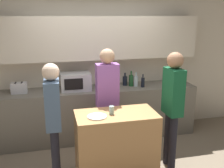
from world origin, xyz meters
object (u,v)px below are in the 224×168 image
object	(u,v)px
microwave	(76,81)
cup_0	(112,110)
potted_plant	(176,73)
bottle_0	(125,81)
toaster	(19,88)
bottle_1	(131,80)
person_right	(53,114)
bottle_2	(136,81)
person_center	(107,94)
bottle_3	(143,82)
person_left	(173,101)
plate_on_island	(97,116)

from	to	relation	value
microwave	cup_0	distance (m)	1.32
potted_plant	bottle_0	bearing A→B (deg)	175.38
toaster	microwave	bearing A→B (deg)	-0.09
bottle_1	cup_0	size ratio (longest dim) A/B	2.55
cup_0	person_right	size ratio (longest dim) A/B	0.07
bottle_2	person_center	world-z (taller)	person_center
bottle_3	person_left	bearing A→B (deg)	-87.84
bottle_1	person_left	bearing A→B (deg)	-79.67
cup_0	person_left	size ratio (longest dim) A/B	0.06
person_center	person_right	xyz separation A→B (m)	(-0.83, -0.53, -0.06)
person_right	microwave	bearing A→B (deg)	163.13
cup_0	bottle_2	bearing A→B (deg)	58.65
toaster	potted_plant	xyz separation A→B (m)	(2.87, 0.00, 0.11)
bottle_2	person_center	distance (m)	0.97
toaster	person_center	world-z (taller)	person_center
bottle_2	cup_0	size ratio (longest dim) A/B	2.35
person_left	person_center	world-z (taller)	person_center
bottle_1	person_center	world-z (taller)	person_center
microwave	person_center	bearing A→B (deg)	-59.57
bottle_0	person_right	distance (m)	1.89
plate_on_island	person_right	bearing A→B (deg)	171.54
potted_plant	bottle_0	world-z (taller)	potted_plant
bottle_0	plate_on_island	size ratio (longest dim) A/B	0.91
bottle_3	person_left	xyz separation A→B (m)	(0.04, -1.13, 0.01)
bottle_1	person_left	distance (m)	1.27
person_left	person_right	distance (m)	1.67
potted_plant	plate_on_island	bearing A→B (deg)	-143.20
bottle_2	plate_on_island	bearing A→B (deg)	-126.66
person_left	bottle_1	bearing A→B (deg)	9.15
microwave	person_left	xyz separation A→B (m)	(1.25, -1.25, -0.05)
plate_on_island	person_right	world-z (taller)	person_right
person_center	cup_0	bearing A→B (deg)	83.35
person_left	cup_0	bearing A→B (deg)	90.00
potted_plant	bottle_1	bearing A→B (deg)	179.91
cup_0	person_right	xyz separation A→B (m)	(-0.77, 0.02, -0.00)
bottle_2	bottle_0	bearing A→B (deg)	147.77
microwave	bottle_1	distance (m)	1.03
bottle_1	plate_on_island	distance (m)	1.60
toaster	cup_0	world-z (taller)	toaster
toaster	person_right	xyz separation A→B (m)	(0.54, -1.25, -0.05)
person_center	potted_plant	bearing A→B (deg)	-154.88
bottle_3	plate_on_island	distance (m)	1.62
plate_on_island	cup_0	size ratio (longest dim) A/B	2.34
bottle_1	bottle_3	xyz separation A→B (m)	(0.19, -0.12, -0.02)
person_right	plate_on_island	bearing A→B (deg)	82.97
toaster	cup_0	size ratio (longest dim) A/B	2.34
microwave	bottle_3	xyz separation A→B (m)	(1.21, -0.12, -0.06)
person_left	person_center	xyz separation A→B (m)	(-0.84, 0.54, 0.00)
bottle_1	cup_0	bearing A→B (deg)	-117.80
toaster	bottle_0	xyz separation A→B (m)	(1.88, 0.08, 0.00)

